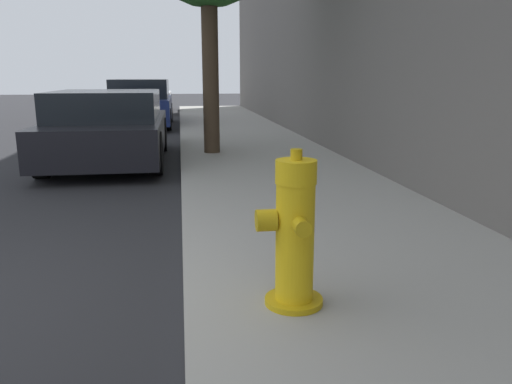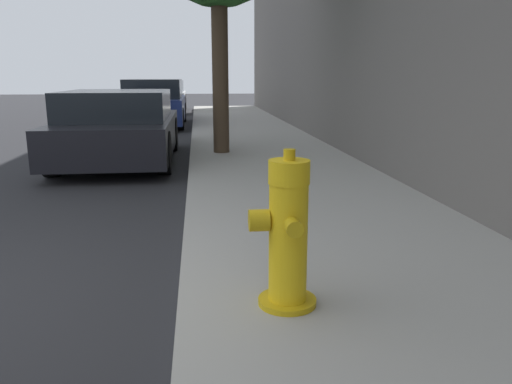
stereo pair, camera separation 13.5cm
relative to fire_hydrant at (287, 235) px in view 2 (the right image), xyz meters
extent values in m
cube|color=#99968E|center=(0.72, 0.29, -0.51)|extent=(2.75, 40.00, 0.15)
cylinder|color=#C39C11|center=(0.01, 0.00, -0.42)|extent=(0.35, 0.35, 0.04)
cylinder|color=yellow|center=(0.01, 0.00, -0.04)|extent=(0.23, 0.23, 0.71)
cylinder|color=yellow|center=(0.01, 0.00, 0.38)|extent=(0.24, 0.24, 0.14)
cylinder|color=#C39C11|center=(0.01, 0.00, 0.48)|extent=(0.07, 0.07, 0.06)
cylinder|color=#C39C11|center=(0.01, -0.16, 0.10)|extent=(0.10, 0.10, 0.10)
cylinder|color=#C39C11|center=(0.01, 0.16, 0.10)|extent=(0.10, 0.10, 0.10)
cylinder|color=#C39C11|center=(-0.17, 0.00, 0.10)|extent=(0.12, 0.13, 0.13)
cube|color=black|center=(-1.87, 6.25, -0.10)|extent=(1.83, 4.13, 0.59)
cube|color=black|center=(-1.87, 6.09, 0.43)|extent=(1.69, 2.27, 0.47)
cylinder|color=black|center=(-2.70, 7.53, -0.25)|extent=(0.20, 0.67, 0.67)
cylinder|color=black|center=(-1.03, 7.53, -0.25)|extent=(0.20, 0.67, 0.67)
cylinder|color=black|center=(-2.70, 4.97, -0.25)|extent=(0.20, 0.67, 0.67)
cylinder|color=black|center=(-1.03, 4.97, -0.25)|extent=(0.20, 0.67, 0.67)
cube|color=navy|center=(-1.78, 12.80, -0.07)|extent=(1.73, 4.29, 0.68)
cube|color=black|center=(-1.78, 12.62, 0.54)|extent=(1.59, 2.36, 0.54)
cylinder|color=black|center=(-2.56, 14.12, -0.28)|extent=(0.20, 0.61, 0.61)
cylinder|color=black|center=(-0.99, 14.12, -0.28)|extent=(0.20, 0.61, 0.61)
cylinder|color=black|center=(-2.56, 11.47, -0.28)|extent=(0.20, 0.61, 0.61)
cylinder|color=black|center=(-0.99, 11.47, -0.28)|extent=(0.20, 0.61, 0.61)
cube|color=silver|center=(-1.94, 18.99, -0.08)|extent=(1.83, 4.49, 0.61)
cube|color=black|center=(-1.94, 18.81, 0.47)|extent=(1.68, 2.47, 0.48)
cylinder|color=black|center=(-2.77, 20.38, -0.23)|extent=(0.20, 0.71, 0.71)
cylinder|color=black|center=(-1.11, 20.38, -0.23)|extent=(0.20, 0.71, 0.71)
cylinder|color=black|center=(-2.77, 17.60, -0.23)|extent=(0.20, 0.71, 0.71)
cylinder|color=black|center=(-1.11, 17.60, -0.23)|extent=(0.20, 0.71, 0.71)
cylinder|color=#423323|center=(-0.09, 6.21, 1.01)|extent=(0.28, 0.28, 2.89)
camera|label=1|loc=(-0.64, -2.73, 0.91)|focal=35.00mm
camera|label=2|loc=(-0.50, -2.75, 0.91)|focal=35.00mm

